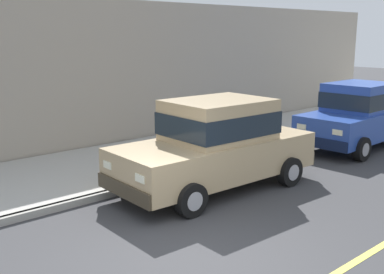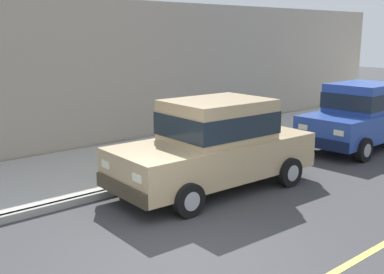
{
  "view_description": "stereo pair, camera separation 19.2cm",
  "coord_description": "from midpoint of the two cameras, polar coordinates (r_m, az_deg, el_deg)",
  "views": [
    {
      "loc": [
        4.71,
        -4.18,
        3.26
      ],
      "look_at": [
        -3.44,
        3.05,
        0.85
      ],
      "focal_mm": 43.8,
      "sensor_mm": 36.0,
      "label": 1
    },
    {
      "loc": [
        4.83,
        -4.03,
        3.26
      ],
      "look_at": [
        -3.44,
        3.05,
        0.85
      ],
      "focal_mm": 43.8,
      "sensor_mm": 36.0,
      "label": 2
    }
  ],
  "objects": [
    {
      "name": "building_facade",
      "position": [
        15.83,
        -0.35,
        8.29
      ],
      "size": [
        0.5,
        20.0,
        4.21
      ],
      "primitive_type": "cube",
      "color": "#9E9384",
      "rests_on": "ground"
    },
    {
      "name": "ground_plane",
      "position": [
        7.08,
        -0.82,
        -14.91
      ],
      "size": [
        80.0,
        80.0,
        0.0
      ],
      "primitive_type": "plane",
      "color": "#38383A"
    },
    {
      "name": "sidewalk",
      "position": [
        11.06,
        -18.06,
        -4.91
      ],
      "size": [
        3.6,
        64.0,
        0.14
      ],
      "primitive_type": "cube",
      "color": "#A8A59E",
      "rests_on": "ground"
    },
    {
      "name": "car_blue_hatchback",
      "position": [
        14.28,
        19.0,
        2.59
      ],
      "size": [
        2.04,
        3.85,
        1.88
      ],
      "color": "#28479E",
      "rests_on": "ground"
    },
    {
      "name": "car_tan_sedan",
      "position": [
        9.89,
        2.41,
        -0.83
      ],
      "size": [
        2.14,
        4.66,
        1.92
      ],
      "color": "tan",
      "rests_on": "ground"
    },
    {
      "name": "curb",
      "position": [
        9.51,
        -13.63,
        -7.48
      ],
      "size": [
        0.16,
        64.0,
        0.14
      ],
      "primitive_type": "cube",
      "color": "gray",
      "rests_on": "ground"
    },
    {
      "name": "dog_brown",
      "position": [
        13.22,
        -3.7,
        0.08
      ],
      "size": [
        0.75,
        0.28,
        0.49
      ],
      "color": "brown",
      "rests_on": "sidewalk"
    }
  ]
}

